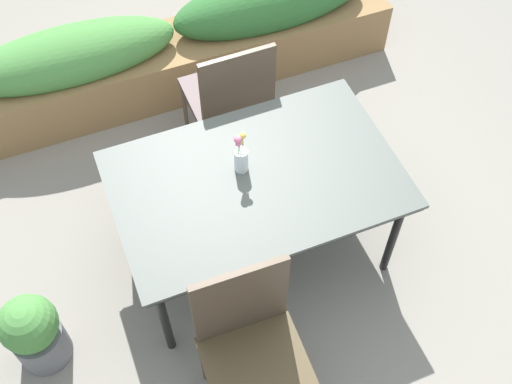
# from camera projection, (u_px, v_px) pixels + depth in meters

# --- Properties ---
(ground_plane) EXTENTS (12.00, 12.00, 0.00)m
(ground_plane) POSITION_uv_depth(u_px,v_px,m) (265.00, 233.00, 3.90)
(ground_plane) COLOR gray
(dining_table) EXTENTS (1.48, 0.96, 0.72)m
(dining_table) POSITION_uv_depth(u_px,v_px,m) (256.00, 184.00, 3.30)
(dining_table) COLOR #4C514C
(dining_table) RESTS_ON ground
(chair_far_side) EXTENTS (0.48, 0.48, 0.98)m
(chair_far_side) POSITION_uv_depth(u_px,v_px,m) (231.00, 95.00, 3.84)
(chair_far_side) COLOR #4C3A3A
(chair_far_side) RESTS_ON ground
(chair_near_left) EXTENTS (0.48, 0.48, 1.03)m
(chair_near_left) POSITION_uv_depth(u_px,v_px,m) (251.00, 343.00, 2.88)
(chair_near_left) COLOR #493C24
(chair_near_left) RESTS_ON ground
(flower_vase) EXTENTS (0.07, 0.07, 0.28)m
(flower_vase) POSITION_uv_depth(u_px,v_px,m) (241.00, 156.00, 3.20)
(flower_vase) COLOR silver
(flower_vase) RESTS_ON dining_table
(planter_box) EXTENTS (3.12, 0.50, 0.72)m
(planter_box) POSITION_uv_depth(u_px,v_px,m) (178.00, 47.00, 4.39)
(planter_box) COLOR olive
(planter_box) RESTS_ON ground
(potted_plant) EXTENTS (0.30, 0.30, 0.53)m
(potted_plant) POSITION_uv_depth(u_px,v_px,m) (34.00, 332.00, 3.24)
(potted_plant) COLOR slate
(potted_plant) RESTS_ON ground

